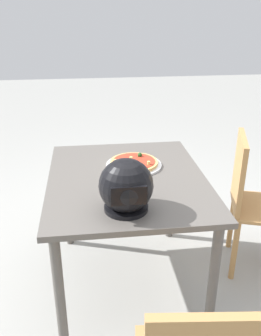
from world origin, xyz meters
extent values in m
plane|color=#9E9E99|center=(0.00, 0.00, 0.00)|extent=(14.00, 14.00, 0.00)
cube|color=#5B5651|center=(0.00, 0.00, 0.73)|extent=(0.87, 1.05, 0.03)
cylinder|color=#5B5651|center=(-0.37, -0.47, 0.36)|extent=(0.05, 0.05, 0.71)
cylinder|color=#5B5651|center=(0.37, -0.47, 0.36)|extent=(0.05, 0.05, 0.71)
cylinder|color=#5B5651|center=(-0.37, 0.47, 0.36)|extent=(0.05, 0.05, 0.71)
cylinder|color=#5B5651|center=(0.37, 0.47, 0.36)|extent=(0.05, 0.05, 0.71)
cylinder|color=white|center=(-0.06, -0.14, 0.75)|extent=(0.33, 0.33, 0.01)
cylinder|color=tan|center=(-0.06, -0.14, 0.76)|extent=(0.28, 0.28, 0.02)
cylinder|color=red|center=(-0.06, -0.14, 0.77)|extent=(0.25, 0.25, 0.00)
sphere|color=#234C1E|center=(-0.04, -0.09, 0.79)|extent=(0.04, 0.04, 0.04)
sphere|color=#234C1E|center=(0.03, -0.09, 0.79)|extent=(0.04, 0.04, 0.04)
sphere|color=#234C1E|center=(-0.10, -0.21, 0.78)|extent=(0.03, 0.03, 0.03)
cylinder|color=#E0D172|center=(-0.14, -0.08, 0.78)|extent=(0.02, 0.02, 0.02)
cylinder|color=#E0D172|center=(-0.04, -0.09, 0.78)|extent=(0.02, 0.02, 0.02)
cylinder|color=#E0D172|center=(-0.03, -0.14, 0.78)|extent=(0.02, 0.02, 0.02)
cylinder|color=#E0D172|center=(0.05, -0.14, 0.78)|extent=(0.03, 0.03, 0.02)
cylinder|color=#E0D172|center=(-0.04, -0.16, 0.78)|extent=(0.02, 0.02, 0.02)
sphere|color=black|center=(0.04, 0.35, 0.87)|extent=(0.25, 0.25, 0.25)
cylinder|color=black|center=(0.04, 0.35, 0.75)|extent=(0.21, 0.21, 0.02)
cube|color=black|center=(0.04, 0.46, 0.87)|extent=(0.16, 0.02, 0.09)
cube|color=#B7844C|center=(-0.71, -0.12, 0.68)|extent=(0.15, 0.37, 0.45)
cylinder|color=#B7844C|center=(-0.77, -0.28, 0.21)|extent=(0.04, 0.04, 0.43)
cylinder|color=#B7844C|center=(-0.67, 0.05, 0.21)|extent=(0.04, 0.04, 0.43)
camera|label=1|loc=(0.20, 1.80, 1.62)|focal=38.85mm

